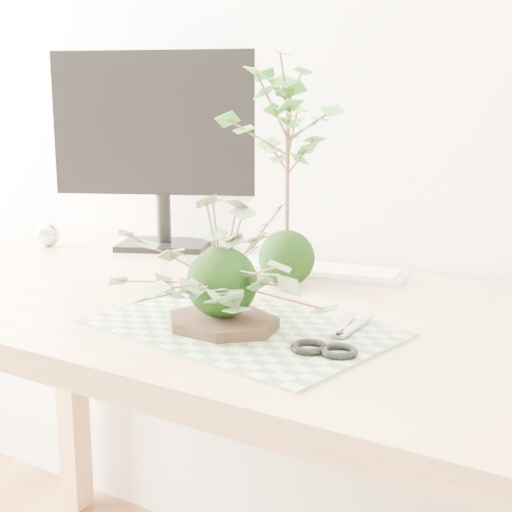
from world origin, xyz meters
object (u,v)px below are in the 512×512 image
object	(u,v)px
monitor	(164,136)
ivy_kokedama	(222,249)
maple_kokedama	(288,119)
desk	(250,354)
keyboard	(306,269)

from	to	relation	value
monitor	ivy_kokedama	bearing A→B (deg)	-68.51
ivy_kokedama	maple_kokedama	bearing A→B (deg)	100.95
desk	monitor	world-z (taller)	monitor
desk	maple_kokedama	bearing A→B (deg)	92.69
ivy_kokedama	maple_kokedama	xyz separation A→B (m)	(-0.05, 0.27, 0.17)
ivy_kokedama	monitor	xyz separation A→B (m)	(-0.46, 0.44, 0.13)
desk	keyboard	xyz separation A→B (m)	(-0.02, 0.24, 0.09)
keyboard	maple_kokedama	bearing A→B (deg)	-89.83
desk	maple_kokedama	distance (m)	0.40
desk	maple_kokedama	size ratio (longest dim) A/B	3.87
ivy_kokedama	keyboard	distance (m)	0.40
ivy_kokedama	maple_kokedama	world-z (taller)	maple_kokedama
desk	monitor	size ratio (longest dim) A/B	3.53
desk	ivy_kokedama	xyz separation A→B (m)	(0.05, -0.14, 0.20)
keyboard	monitor	world-z (taller)	monitor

